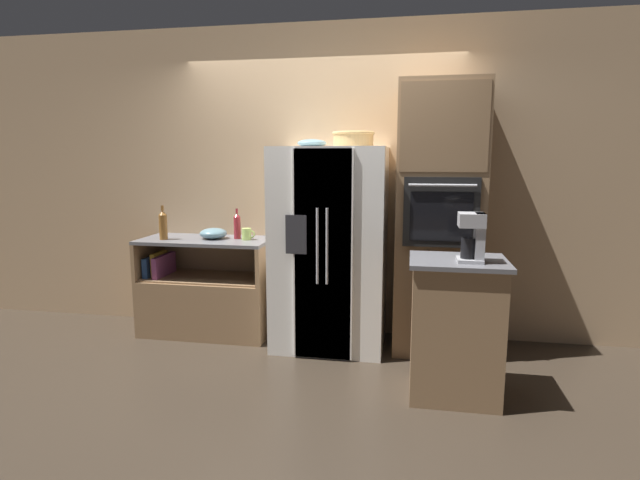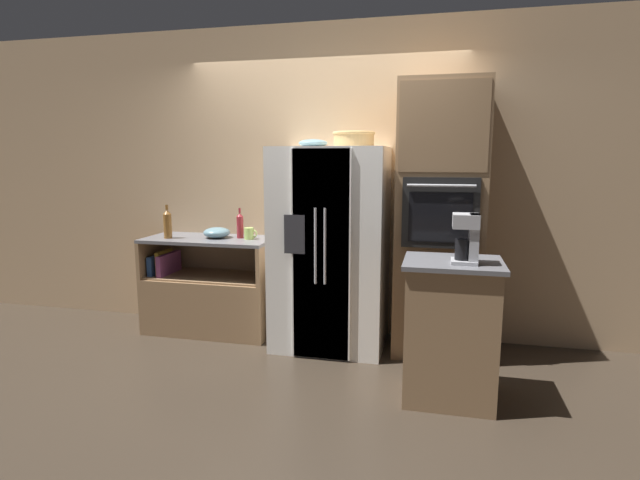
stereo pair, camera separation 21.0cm
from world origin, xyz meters
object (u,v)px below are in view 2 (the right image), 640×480
wicker_basket (354,139)px  bottle_short (168,224)px  mug (249,233)px  refrigerator (331,249)px  bottle_tall (240,225)px  wall_oven (440,220)px  mixing_bowl (217,233)px  fruit_bowl (313,143)px  coffee_maker (468,237)px

wicker_basket → bottle_short: bearing=-178.4°
wicker_basket → mug: size_ratio=2.84×
refrigerator → bottle_tall: size_ratio=6.17×
bottle_tall → bottle_short: 0.66m
wall_oven → mixing_bowl: bearing=178.8°
fruit_bowl → mug: 1.00m
fruit_bowl → wall_oven: bearing=-1.4°
bottle_short → mug: bottle_short is taller
refrigerator → bottle_short: refrigerator is taller
wall_oven → bottle_tall: wall_oven is taller
fruit_bowl → coffee_maker: (1.25, -0.96, -0.61)m
refrigerator → bottle_short: bearing=-179.5°
bottle_short → mixing_bowl: size_ratio=1.25×
wicker_basket → bottle_tall: size_ratio=1.26×
coffee_maker → wicker_basket: bearing=134.6°
refrigerator → bottle_tall: 0.91m
mug → coffee_maker: bearing=-27.6°
wall_oven → bottle_tall: size_ratio=8.02×
mixing_bowl → fruit_bowl: bearing=-1.0°
fruit_bowl → wicker_basket: bearing=-9.4°
refrigerator → wall_oven: 0.94m
mixing_bowl → bottle_tall: bearing=9.8°
fruit_bowl → coffee_maker: 1.69m
fruit_bowl → bottle_tall: size_ratio=0.89×
bottle_tall → mixing_bowl: bearing=-170.2°
bottle_short → mug: 0.76m
refrigerator → bottle_tall: bearing=170.4°
refrigerator → wicker_basket: (0.19, 0.03, 0.92)m
wicker_basket → bottle_short: (-1.71, -0.05, -0.75)m
wicker_basket → mug: wicker_basket is taller
wall_oven → bottle_short: 2.43m
refrigerator → wicker_basket: size_ratio=4.91×
wall_oven → fruit_bowl: bearing=178.6°
wall_oven → wicker_basket: wall_oven is taller
wicker_basket → bottle_tall: 1.32m
refrigerator → mixing_bowl: refrigerator is taller
wall_oven → bottle_tall: bearing=177.4°
refrigerator → mug: refrigerator is taller
fruit_bowl → refrigerator: bearing=-28.5°
refrigerator → bottle_short: 1.53m
refrigerator → fruit_bowl: (-0.18, 0.10, 0.89)m
mug → refrigerator: bearing=-7.7°
bottle_tall → wall_oven: bearing=-2.6°
mixing_bowl → coffee_maker: (2.17, -0.97, 0.19)m
bottle_tall → mug: bearing=-22.7°
mug → mixing_bowl: bearing=178.7°
mixing_bowl → wall_oven: bearing=-1.2°
coffee_maker → mixing_bowl: bearing=155.8°
bottle_tall → mixing_bowl: bottle_tall is taller
wall_oven → mug: size_ratio=18.15×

